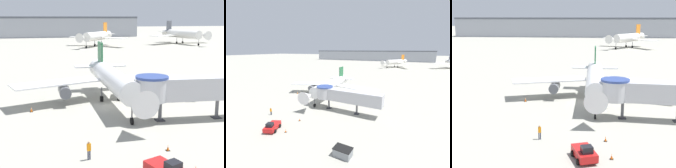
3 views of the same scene
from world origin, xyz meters
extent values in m
plane|color=#9E9B8E|center=(0.00, 0.00, 0.00)|extent=(800.00, 800.00, 0.00)
cylinder|color=white|center=(1.55, 0.59, 3.78)|extent=(3.20, 18.28, 3.10)
cone|color=white|center=(1.62, -11.49, 3.78)|extent=(3.12, 3.42, 3.10)
cone|color=white|center=(1.49, 10.81, 3.78)|extent=(3.12, 4.66, 3.10)
cube|color=white|center=(-6.64, 3.15, 3.24)|extent=(13.89, 8.16, 0.22)
cube|color=white|center=(9.70, 3.24, 3.24)|extent=(13.89, 8.03, 0.22)
cube|color=#1E6638|center=(1.49, 10.57, 6.57)|extent=(0.26, 3.42, 4.03)
cube|color=white|center=(1.49, 11.04, 4.32)|extent=(9.02, 2.45, 0.18)
cylinder|color=#565960|center=(-5.57, 2.05, 2.14)|extent=(1.72, 3.43, 1.70)
cylinder|color=#565960|center=(8.65, 2.13, 2.14)|extent=(1.72, 3.43, 1.70)
cylinder|color=#4C4C51|center=(1.60, -8.41, 1.34)|extent=(0.18, 0.18, 1.78)
cylinder|color=black|center=(1.60, -8.41, 0.45)|extent=(0.27, 0.90, 0.90)
cylinder|color=#4C4C51|center=(0.14, 2.86, 1.34)|extent=(0.22, 0.22, 1.78)
cylinder|color=black|center=(0.14, 2.86, 0.45)|extent=(0.41, 0.90, 0.90)
cylinder|color=#4C4C51|center=(2.93, 2.88, 1.34)|extent=(0.22, 0.22, 1.78)
cylinder|color=black|center=(2.93, 2.88, 0.45)|extent=(0.41, 0.90, 0.90)
cube|color=#B7B7BC|center=(11.58, -8.28, 4.06)|extent=(14.75, 3.82, 2.80)
cylinder|color=#B7B7BC|center=(4.31, -7.66, 4.06)|extent=(3.90, 3.90, 2.80)
cylinder|color=navy|center=(4.31, -7.66, 5.61)|extent=(4.10, 4.10, 0.30)
cylinder|color=#56565B|center=(5.48, -7.76, 1.33)|extent=(0.44, 0.44, 2.66)
cube|color=#333338|center=(5.48, -7.76, 0.06)|extent=(1.10, 1.10, 0.12)
cylinder|color=#56565B|center=(13.03, -8.40, 1.33)|extent=(0.44, 0.44, 2.66)
cube|color=#333338|center=(13.03, -8.40, 0.06)|extent=(1.10, 1.10, 0.12)
cube|color=black|center=(0.75, -22.23, 1.45)|extent=(1.39, 1.31, 0.70)
cylinder|color=black|center=(1.05, -20.24, 0.33)|extent=(0.50, 0.72, 0.65)
cube|color=black|center=(-10.36, -0.22, 0.02)|extent=(0.45, 0.45, 0.04)
cone|color=orange|center=(-10.36, -0.22, 0.39)|extent=(0.31, 0.31, 0.70)
cylinder|color=white|center=(-10.36, -0.22, 0.47)|extent=(0.17, 0.17, 0.08)
cylinder|color=white|center=(3.30, -21.16, 0.40)|extent=(0.14, 0.14, 0.07)
cube|color=black|center=(2.83, -16.49, 0.02)|extent=(0.38, 0.38, 0.04)
cone|color=orange|center=(2.83, -16.49, 0.34)|extent=(0.26, 0.26, 0.59)
cylinder|color=white|center=(2.83, -16.49, 0.41)|extent=(0.14, 0.14, 0.07)
cylinder|color=#1E2338|center=(-4.89, -16.63, 0.44)|extent=(0.13, 0.13, 0.88)
cylinder|color=#1E2338|center=(-5.07, -16.69, 0.44)|extent=(0.13, 0.13, 0.88)
cube|color=orange|center=(-4.98, -16.66, 1.22)|extent=(0.39, 0.30, 0.69)
sphere|color=tan|center=(-4.98, -16.66, 1.69)|extent=(0.24, 0.24, 0.24)
cylinder|color=white|center=(60.68, 99.37, 4.90)|extent=(8.49, 23.33, 4.05)
cone|color=white|center=(63.70, 84.33, 4.90)|extent=(4.84, 5.16, 4.05)
cone|color=white|center=(58.14, 112.02, 4.90)|extent=(5.16, 6.75, 4.05)
cube|color=white|center=(50.64, 100.46, 4.19)|extent=(15.89, 12.13, 0.22)
cube|color=white|center=(69.53, 104.25, 4.19)|extent=(15.74, 7.09, 0.22)
cube|color=slate|center=(58.20, 111.73, 8.54)|extent=(1.09, 4.32, 5.26)
cube|color=white|center=(58.08, 112.32, 5.61)|extent=(10.75, 5.02, 0.18)
cylinder|color=#4C4C51|center=(62.92, 88.20, 1.71)|extent=(0.18, 0.18, 2.33)
cylinder|color=black|center=(62.92, 88.20, 0.55)|extent=(0.47, 1.13, 1.10)
cylinder|color=#4C4C51|center=(58.33, 101.83, 1.71)|extent=(0.22, 0.22, 2.33)
cylinder|color=black|center=(58.33, 101.83, 0.55)|extent=(0.61, 1.16, 1.10)
cylinder|color=#4C4C51|center=(61.90, 102.54, 1.71)|extent=(0.22, 0.22, 2.33)
cylinder|color=black|center=(61.90, 102.54, 0.55)|extent=(0.61, 1.16, 1.10)
cylinder|color=white|center=(16.06, 94.71, 4.66)|extent=(13.41, 15.50, 3.82)
cone|color=white|center=(8.60, 85.31, 4.66)|extent=(5.61, 5.67, 3.82)
cone|color=white|center=(22.10, 102.32, 4.66)|extent=(6.56, 6.86, 3.82)
cube|color=white|center=(11.26, 101.60, 3.99)|extent=(12.98, 8.28, 0.22)
cube|color=white|center=(23.86, 91.60, 3.99)|extent=(10.34, 12.58, 0.22)
cube|color=orange|center=(21.92, 102.09, 8.10)|extent=(2.35, 2.87, 4.97)
cube|color=white|center=(22.28, 102.54, 5.33)|extent=(8.04, 7.09, 0.18)
cylinder|color=#4C4C51|center=(10.68, 87.94, 1.65)|extent=(0.18, 0.18, 2.20)
cylinder|color=black|center=(10.68, 87.94, 0.55)|extent=(0.89, 1.02, 1.10)
cylinder|color=#4C4C51|center=(16.02, 97.42, 1.65)|extent=(0.22, 0.22, 2.20)
cylinder|color=black|center=(16.02, 97.42, 0.55)|extent=(1.00, 1.11, 1.10)
cylinder|color=#4C4C51|center=(18.71, 95.28, 1.65)|extent=(0.22, 0.22, 2.20)
cylinder|color=black|center=(18.71, 95.28, 0.55)|extent=(1.00, 1.11, 1.10)
cube|color=#999EA8|center=(-19.78, 175.00, 6.12)|extent=(153.89, 24.12, 12.24)
cube|color=#4C515B|center=(-19.78, 175.00, 12.84)|extent=(153.89, 24.60, 1.20)
camera|label=1|loc=(-9.01, -42.87, 12.72)|focal=50.00mm
camera|label=2|loc=(21.82, -40.10, 14.75)|focal=24.00mm
camera|label=3|loc=(1.30, -51.18, 14.43)|focal=50.00mm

